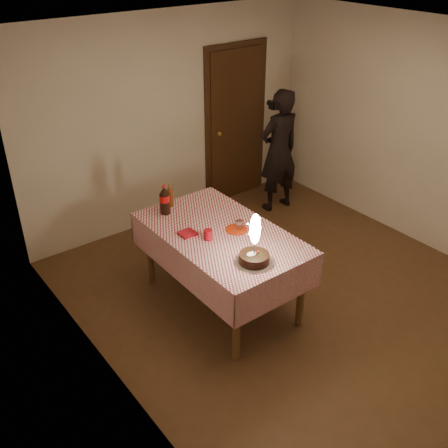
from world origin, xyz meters
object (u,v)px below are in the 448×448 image
(clear_cup, at_px, (240,225))
(photographer, at_px, (279,151))
(cola_bottle, at_px, (165,200))
(dining_table, at_px, (221,242))
(amber_bottle_left, at_px, (170,196))
(red_plate, at_px, (236,229))
(red_cup, at_px, (208,235))
(birthday_cake, at_px, (254,251))

(clear_cup, bearing_deg, photographer, 37.20)
(photographer, bearing_deg, cola_bottle, -164.48)
(dining_table, height_order, amber_bottle_left, amber_bottle_left)
(amber_bottle_left, height_order, photographer, photographer)
(dining_table, relative_size, cola_bottle, 5.42)
(cola_bottle, distance_m, photographer, 2.19)
(clear_cup, distance_m, amber_bottle_left, 0.85)
(red_plate, bearing_deg, dining_table, 157.17)
(red_cup, bearing_deg, dining_table, 11.56)
(birthday_cake, distance_m, photographer, 2.68)
(red_plate, bearing_deg, red_cup, 175.56)
(red_cup, height_order, cola_bottle, cola_bottle)
(red_plate, bearing_deg, clear_cup, -1.96)
(birthday_cake, xyz_separation_m, red_cup, (-0.09, 0.56, -0.07))
(dining_table, height_order, birthday_cake, birthday_cake)
(red_plate, height_order, clear_cup, clear_cup)
(dining_table, xyz_separation_m, clear_cup, (0.18, -0.06, 0.16))
(red_cup, distance_m, photographer, 2.41)
(red_cup, xyz_separation_m, photographer, (2.05, 1.26, -0.06))
(amber_bottle_left, xyz_separation_m, photographer, (1.97, 0.48, -0.13))
(red_plate, relative_size, clear_cup, 2.44)
(birthday_cake, xyz_separation_m, clear_cup, (0.26, 0.53, -0.08))
(amber_bottle_left, bearing_deg, cola_bottle, -141.59)
(red_plate, distance_m, amber_bottle_left, 0.85)
(dining_table, bearing_deg, clear_cup, -18.86)
(amber_bottle_left, bearing_deg, red_plate, -73.49)
(birthday_cake, bearing_deg, photographer, 42.86)
(red_cup, distance_m, amber_bottle_left, 0.79)
(amber_bottle_left, bearing_deg, dining_table, -82.71)
(red_plate, relative_size, photographer, 0.13)
(birthday_cake, relative_size, amber_bottle_left, 1.89)
(clear_cup, xyz_separation_m, amber_bottle_left, (-0.28, 0.81, 0.07))
(red_plate, xyz_separation_m, cola_bottle, (-0.37, 0.70, 0.15))
(dining_table, bearing_deg, photographer, 33.16)
(birthday_cake, height_order, red_plate, birthday_cake)
(photographer, bearing_deg, dining_table, -146.84)
(cola_bottle, bearing_deg, clear_cup, -60.08)
(birthday_cake, relative_size, clear_cup, 5.34)
(birthday_cake, xyz_separation_m, red_plate, (0.23, 0.53, -0.12))
(cola_bottle, height_order, photographer, photographer)
(cola_bottle, distance_m, amber_bottle_left, 0.17)
(dining_table, distance_m, cola_bottle, 0.73)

